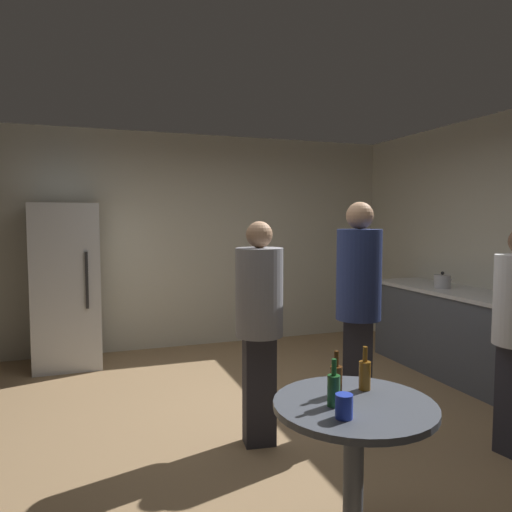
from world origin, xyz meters
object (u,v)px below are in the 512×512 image
Objects in this scene: foreground_table at (354,423)px; beer_bottle_amber at (365,374)px; beer_bottle_green at (334,389)px; beer_bottle_brown at (336,379)px; person_in_navy_shirt at (358,298)px; plastic_cup_blue at (344,406)px; person_in_gray_shirt at (259,316)px; refrigerator at (67,285)px; wine_bottle_on_counter at (502,285)px; kettle at (442,281)px.

beer_bottle_amber reaches higher than foreground_table.
beer_bottle_amber and beer_bottle_green have the same top height.
person_in_navy_shirt reaches higher than beer_bottle_brown.
person_in_gray_shirt reaches higher than plastic_cup_blue.
refrigerator reaches higher than plastic_cup_blue.
person_in_gray_shirt reaches higher than beer_bottle_amber.
refrigerator is at bearing 150.15° from wine_bottle_on_counter.
beer_bottle_amber is 0.41m from plastic_cup_blue.
foreground_table is 3.48× the size of beer_bottle_brown.
beer_bottle_green is at bearing -150.54° from wine_bottle_on_counter.
person_in_navy_shirt reaches higher than wine_bottle_on_counter.
wine_bottle_on_counter is 1.74m from person_in_navy_shirt.
wine_bottle_on_counter is at bearing 30.52° from foreground_table.
beer_bottle_amber is 0.30m from beer_bottle_green.
foreground_table is 0.45× the size of person_in_navy_shirt.
beer_bottle_brown reaches higher than foreground_table.
person_in_gray_shirt is (-2.41, -0.94, -0.03)m from kettle.
refrigerator is 16.36× the size of plastic_cup_blue.
wine_bottle_on_counter is at bearing 28.14° from beer_bottle_brown.
beer_bottle_brown is at bearing -5.30° from person_in_navy_shirt.
person_in_navy_shirt reaches higher than person_in_gray_shirt.
beer_bottle_green is 1.21m from person_in_gray_shirt.
kettle is at bearing 98.04° from wine_bottle_on_counter.
wine_bottle_on_counter is 2.95m from beer_bottle_green.
person_in_gray_shirt is (-0.79, 0.03, -0.09)m from person_in_navy_shirt.
kettle is at bearing 42.18° from foreground_table.
refrigerator is 4.08m from kettle.
person_in_navy_shirt is at bearing 53.74° from beer_bottle_brown.
person_in_gray_shirt reaches higher than kettle.
wine_bottle_on_counter is at bearing 31.56° from plastic_cup_blue.
beer_bottle_green is at bearing -123.60° from beer_bottle_brown.
wine_bottle_on_counter is (0.10, -0.69, 0.05)m from kettle.
wine_bottle_on_counter reaches higher than beer_bottle_brown.
foreground_table is at bearing -1.16° from person_in_navy_shirt.
wine_bottle_on_counter is at bearing 130.25° from person_in_navy_shirt.
plastic_cup_blue is at bearing -148.44° from wine_bottle_on_counter.
beer_bottle_brown is at bearing -151.86° from wine_bottle_on_counter.
beer_bottle_green is 0.13× the size of person_in_navy_shirt.
refrigerator is 7.83× the size of beer_bottle_amber.
foreground_table is 0.22m from beer_bottle_green.
person_in_gray_shirt is at bearing -61.12° from refrigerator.
person_in_navy_shirt is (0.85, 1.17, 0.22)m from beer_bottle_green.
beer_bottle_amber is 0.18m from beer_bottle_brown.
person_in_gray_shirt reaches higher than wine_bottle_on_counter.
beer_bottle_amber is (1.57, -3.53, -0.08)m from refrigerator.
kettle is 0.69m from wine_bottle_on_counter.
kettle is 2.98m from beer_bottle_amber.
beer_bottle_brown is 0.28m from plastic_cup_blue.
refrigerator is 7.83× the size of beer_bottle_green.
plastic_cup_blue is at bearing 4.09° from person_in_gray_shirt.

